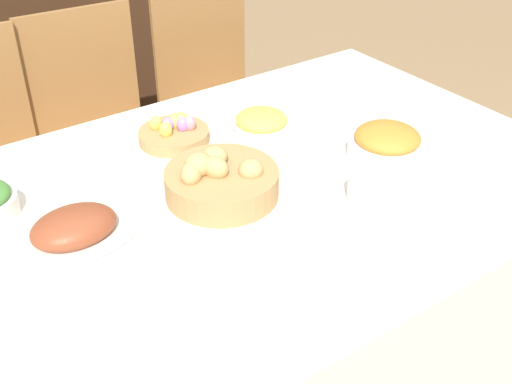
{
  "coord_description": "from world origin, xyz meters",
  "views": [
    {
      "loc": [
        -0.77,
        -1.14,
        1.62
      ],
      "look_at": [
        -0.03,
        -0.09,
        0.77
      ],
      "focal_mm": 45.0,
      "sensor_mm": 36.0,
      "label": 1
    }
  ],
  "objects": [
    {
      "name": "pineapple_bowl",
      "position": [
        0.18,
        0.18,
        0.77
      ],
      "size": [
        0.17,
        0.17,
        0.09
      ],
      "color": "silver",
      "rests_on": "dining_table"
    },
    {
      "name": "sideboard",
      "position": [
        0.18,
        1.73,
        0.47
      ],
      "size": [
        1.11,
        0.44,
        0.94
      ],
      "color": "#3D2616",
      "rests_on": "ground"
    },
    {
      "name": "ham_platter",
      "position": [
        -0.44,
        0.05,
        0.76
      ],
      "size": [
        0.3,
        0.21,
        0.08
      ],
      "color": "silver",
      "rests_on": "dining_table"
    },
    {
      "name": "chair_far_right",
      "position": [
        0.48,
        0.91,
        0.51
      ],
      "size": [
        0.42,
        0.42,
        0.93
      ],
      "rotation": [
        0.0,
        0.0,
        0.0
      ],
      "color": "olive",
      "rests_on": "ground"
    },
    {
      "name": "knife",
      "position": [
        0.09,
        -0.41,
        0.73
      ],
      "size": [
        0.01,
        0.18,
        0.0
      ],
      "rotation": [
        0.0,
        0.0,
        -0.02
      ],
      "color": "#B7B7BC",
      "rests_on": "dining_table"
    },
    {
      "name": "egg_basket",
      "position": [
        -0.03,
        0.32,
        0.76
      ],
      "size": [
        0.2,
        0.2,
        0.08
      ],
      "color": "#AD8451",
      "rests_on": "dining_table"
    },
    {
      "name": "carrot_bowl",
      "position": [
        0.4,
        -0.1,
        0.77
      ],
      "size": [
        0.21,
        0.21,
        0.09
      ],
      "color": "silver",
      "rests_on": "dining_table"
    },
    {
      "name": "butter_dish",
      "position": [
        -0.34,
        -0.19,
        0.75
      ],
      "size": [
        0.14,
        0.09,
        0.03
      ],
      "color": "silver",
      "rests_on": "dining_table"
    },
    {
      "name": "ground_plane",
      "position": [
        0.0,
        0.0,
        0.0
      ],
      "size": [
        12.0,
        12.0,
        0.0
      ],
      "primitive_type": "plane",
      "color": "#937551"
    },
    {
      "name": "spoon",
      "position": [
        0.12,
        -0.41,
        0.73
      ],
      "size": [
        0.01,
        0.18,
        0.0
      ],
      "rotation": [
        0.0,
        0.0,
        0.02
      ],
      "color": "#B7B7BC",
      "rests_on": "dining_table"
    },
    {
      "name": "bread_basket",
      "position": [
        -0.07,
        0.0,
        0.78
      ],
      "size": [
        0.28,
        0.28,
        0.12
      ],
      "color": "#AD8451",
      "rests_on": "dining_table"
    },
    {
      "name": "fork",
      "position": [
        -0.23,
        -0.41,
        0.73
      ],
      "size": [
        0.01,
        0.18,
        0.0
      ],
      "rotation": [
        0.0,
        0.0,
        -0.02
      ],
      "color": "#B7B7BC",
      "rests_on": "dining_table"
    },
    {
      "name": "chair_far_center",
      "position": [
        -0.04,
        0.91,
        0.51
      ],
      "size": [
        0.44,
        0.44,
        0.93
      ],
      "rotation": [
        0.0,
        0.0,
        -0.06
      ],
      "color": "olive",
      "rests_on": "ground"
    },
    {
      "name": "dining_table",
      "position": [
        0.0,
        0.0,
        0.37
      ],
      "size": [
        1.77,
        1.15,
        0.73
      ],
      "color": "white",
      "rests_on": "ground"
    },
    {
      "name": "drinking_cup",
      "position": [
        0.2,
        -0.22,
        0.77
      ],
      "size": [
        0.08,
        0.08,
        0.07
      ],
      "color": "silver",
      "rests_on": "dining_table"
    },
    {
      "name": "dinner_plate",
      "position": [
        -0.07,
        -0.41,
        0.74
      ],
      "size": [
        0.27,
        0.27,
        0.01
      ],
      "color": "silver",
      "rests_on": "dining_table"
    }
  ]
}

